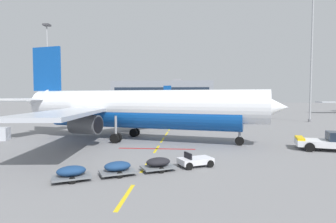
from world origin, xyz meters
The scene contains 12 objects.
ground centered at (40.00, 40.00, 0.00)m, with size 400.00×400.00×0.00m, color slate.
apron_paint_markings centered at (18.00, 36.73, 0.00)m, with size 8.00×93.79×0.01m.
airliner_foreground centered at (14.73, 27.46, 3.95)m, with size 34.54×33.73×12.20m.
pushback_tug centered at (35.59, 22.61, 0.90)m, with size 6.49×4.21×2.08m.
airliner_mid_left centered at (21.49, 107.55, 3.25)m, with size 27.76×26.54×10.04m.
airliner_far_right centered at (-22.88, 100.01, 3.20)m, with size 22.89×24.86×9.88m.
ground_power_truck centered at (28.54, 49.09, 1.65)m, with size 7.25×3.34×3.14m.
baggage_train centered at (17.86, 12.94, 0.53)m, with size 10.90×6.81×1.14m.
uld_cargo_container centered at (-1.87, 25.83, 0.80)m, with size 1.92×1.89×1.60m.
apron_light_mast_near centered at (-19.01, 68.92, 15.93)m, with size 1.80×1.80×25.71m.
apron_light_mast_far centered at (46.69, 54.27, 16.48)m, with size 1.80×1.80×26.73m.
terminal_satellite centered at (3.34, 172.51, 7.51)m, with size 63.21×25.03×16.58m.
Camera 1 is at (21.53, -5.94, 5.45)m, focal length 29.26 mm.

